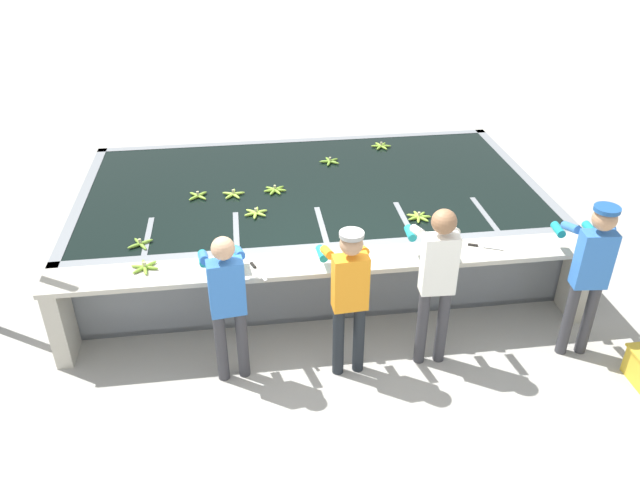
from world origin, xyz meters
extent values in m
plane|color=#A3A099|center=(0.00, 0.00, 0.00)|extent=(80.00, 80.00, 0.00)
cube|color=gray|center=(0.00, 1.98, 0.03)|extent=(5.56, 3.06, 0.06)
cube|color=gray|center=(0.00, 0.51, 0.46)|extent=(5.56, 0.12, 0.91)
cube|color=gray|center=(0.00, 3.45, 0.46)|extent=(5.56, 0.12, 0.91)
cube|color=gray|center=(-2.72, 1.98, 0.46)|extent=(0.12, 3.06, 0.91)
cube|color=gray|center=(2.72, 1.98, 0.46)|extent=(0.12, 3.06, 0.91)
cube|color=black|center=(0.00, 1.98, 0.48)|extent=(5.32, 2.82, 0.84)
cube|color=gray|center=(-1.85, 0.97, 0.46)|extent=(0.06, 0.80, 0.91)
cube|color=gray|center=(-0.93, 0.97, 0.46)|extent=(0.06, 0.80, 0.91)
cube|color=gray|center=(0.00, 0.97, 0.46)|extent=(0.06, 0.80, 0.91)
cube|color=gray|center=(0.93, 0.97, 0.46)|extent=(0.06, 0.80, 0.91)
cube|color=gray|center=(1.85, 0.97, 0.46)|extent=(0.06, 0.80, 0.91)
cube|color=#B7B2A3|center=(0.00, 0.23, 0.89)|extent=(5.56, 0.45, 0.05)
cube|color=#B7B2A3|center=(-2.68, 0.23, 0.43)|extent=(0.16, 0.41, 0.86)
cube|color=#B7B2A3|center=(2.68, 0.23, 0.43)|extent=(0.16, 0.41, 0.86)
cylinder|color=#38383D|center=(-1.13, -0.31, 0.39)|extent=(0.11, 0.11, 0.77)
cylinder|color=#38383D|center=(-0.93, -0.29, 0.39)|extent=(0.11, 0.11, 0.77)
cube|color=blue|center=(-1.03, -0.30, 1.04)|extent=(0.34, 0.21, 0.55)
sphere|color=tan|center=(-1.03, -0.30, 1.45)|extent=(0.21, 0.21, 0.21)
cylinder|color=blue|center=(-1.21, -0.07, 1.23)|extent=(0.12, 0.32, 0.18)
cylinder|color=teal|center=(-1.24, 0.18, 1.07)|extent=(0.11, 0.21, 0.08)
cylinder|color=blue|center=(-0.90, -0.03, 1.23)|extent=(0.12, 0.32, 0.18)
cylinder|color=teal|center=(-0.92, 0.22, 1.07)|extent=(0.11, 0.21, 0.08)
cylinder|color=#1E2328|center=(-0.02, -0.37, 0.38)|extent=(0.11, 0.11, 0.77)
cylinder|color=#1E2328|center=(0.18, -0.36, 0.38)|extent=(0.11, 0.11, 0.77)
cube|color=orange|center=(0.08, -0.37, 1.04)|extent=(0.33, 0.19, 0.55)
sphere|color=tan|center=(0.08, -0.37, 1.45)|extent=(0.21, 0.21, 0.21)
cylinder|color=#9E9E99|center=(0.08, -0.37, 1.54)|extent=(0.22, 0.22, 0.04)
cylinder|color=orange|center=(-0.10, -0.13, 1.23)|extent=(0.10, 0.31, 0.18)
cylinder|color=#1EA3AD|center=(-0.11, 0.12, 1.07)|extent=(0.10, 0.20, 0.08)
cylinder|color=orange|center=(0.22, -0.11, 1.23)|extent=(0.10, 0.31, 0.18)
cylinder|color=#1EA3AD|center=(0.21, 0.14, 1.07)|extent=(0.10, 0.20, 0.08)
cylinder|color=#38383D|center=(0.81, -0.32, 0.42)|extent=(0.11, 0.11, 0.84)
cylinder|color=#38383D|center=(1.01, -0.33, 0.42)|extent=(0.11, 0.11, 0.84)
cube|color=white|center=(0.91, -0.33, 1.14)|extent=(0.33, 0.18, 0.60)
sphere|color=#896042|center=(0.91, -0.33, 1.58)|extent=(0.23, 0.23, 0.23)
cylinder|color=white|center=(0.76, -0.07, 1.35)|extent=(0.09, 0.31, 0.18)
cylinder|color=#1EA3AD|center=(0.77, 0.18, 1.19)|extent=(0.09, 0.20, 0.08)
cylinder|color=white|center=(1.08, -0.08, 1.35)|extent=(0.09, 0.31, 0.18)
cylinder|color=#1EA3AD|center=(1.09, 0.17, 1.19)|extent=(0.09, 0.20, 0.08)
cylinder|color=#38383D|center=(2.28, -0.39, 0.41)|extent=(0.11, 0.11, 0.82)
cylinder|color=#38383D|center=(2.48, -0.41, 0.41)|extent=(0.11, 0.11, 0.82)
cube|color=blue|center=(2.38, -0.40, 1.11)|extent=(0.33, 0.20, 0.58)
sphere|color=tan|center=(2.38, -0.40, 1.54)|extent=(0.22, 0.22, 0.22)
cylinder|color=#1E5199|center=(2.38, -0.40, 1.64)|extent=(0.23, 0.23, 0.04)
cylinder|color=blue|center=(2.24, -0.13, 1.31)|extent=(0.11, 0.32, 0.18)
cylinder|color=teal|center=(2.26, 0.12, 1.15)|extent=(0.10, 0.21, 0.08)
cylinder|color=blue|center=(2.56, -0.16, 1.31)|extent=(0.11, 0.32, 0.18)
cylinder|color=teal|center=(2.58, 0.09, 1.15)|extent=(0.10, 0.21, 0.08)
ellipsoid|color=#75A333|center=(0.38, 2.58, 0.92)|extent=(0.15, 0.14, 0.04)
ellipsoid|color=#75A333|center=(0.39, 2.64, 0.92)|extent=(0.16, 0.12, 0.04)
ellipsoid|color=#75A333|center=(0.33, 2.67, 0.92)|extent=(0.08, 0.17, 0.04)
ellipsoid|color=#75A333|center=(0.28, 2.62, 0.92)|extent=(0.17, 0.05, 0.04)
ellipsoid|color=#75A333|center=(0.32, 2.56, 0.92)|extent=(0.10, 0.17, 0.04)
cylinder|color=tan|center=(0.34, 2.61, 0.96)|extent=(0.03, 0.03, 0.04)
ellipsoid|color=#9EC642|center=(-0.91, 1.76, 0.92)|extent=(0.12, 0.16, 0.04)
ellipsoid|color=#9EC642|center=(-0.89, 1.82, 0.92)|extent=(0.17, 0.07, 0.04)
ellipsoid|color=#9EC642|center=(-0.94, 1.86, 0.92)|extent=(0.05, 0.17, 0.04)
ellipsoid|color=#9EC642|center=(-0.99, 1.83, 0.92)|extent=(0.17, 0.10, 0.04)
ellipsoid|color=#9EC642|center=(-0.98, 1.76, 0.92)|extent=(0.14, 0.15, 0.04)
cylinder|color=tan|center=(-0.94, 1.81, 0.96)|extent=(0.03, 0.03, 0.04)
ellipsoid|color=#8CB738|center=(-1.32, 1.85, 0.92)|extent=(0.15, 0.14, 0.04)
ellipsoid|color=#8CB738|center=(-1.39, 1.86, 0.92)|extent=(0.14, 0.15, 0.04)
ellipsoid|color=#8CB738|center=(-1.40, 1.78, 0.92)|extent=(0.15, 0.14, 0.04)
ellipsoid|color=#8CB738|center=(-1.32, 1.78, 0.92)|extent=(0.14, 0.15, 0.04)
cylinder|color=tan|center=(-1.36, 1.82, 0.96)|extent=(0.03, 0.03, 0.04)
ellipsoid|color=#9EC642|center=(-0.65, 1.32, 0.92)|extent=(0.17, 0.09, 0.04)
ellipsoid|color=#9EC642|center=(-0.69, 1.35, 0.92)|extent=(0.07, 0.17, 0.04)
ellipsoid|color=#9EC642|center=(-0.74, 1.33, 0.92)|extent=(0.15, 0.14, 0.04)
ellipsoid|color=#9EC642|center=(-0.75, 1.28, 0.92)|extent=(0.17, 0.09, 0.04)
ellipsoid|color=#9EC642|center=(-0.71, 1.25, 0.92)|extent=(0.07, 0.17, 0.04)
ellipsoid|color=#9EC642|center=(-0.66, 1.26, 0.92)|extent=(0.15, 0.14, 0.04)
cylinder|color=tan|center=(-0.70, 1.30, 0.96)|extent=(0.03, 0.03, 0.04)
ellipsoid|color=#7FAD33|center=(-0.40, 1.89, 0.92)|extent=(0.16, 0.13, 0.04)
ellipsoid|color=#7FAD33|center=(-0.44, 1.91, 0.92)|extent=(0.04, 0.17, 0.04)
ellipsoid|color=#7FAD33|center=(-0.49, 1.89, 0.92)|extent=(0.15, 0.14, 0.04)
ellipsoid|color=#7FAD33|center=(-0.50, 1.85, 0.92)|extent=(0.17, 0.07, 0.04)
ellipsoid|color=#7FAD33|center=(-0.47, 1.81, 0.92)|extent=(0.11, 0.17, 0.04)
ellipsoid|color=#7FAD33|center=(-0.42, 1.81, 0.92)|extent=(0.10, 0.17, 0.04)
ellipsoid|color=#7FAD33|center=(-0.39, 1.84, 0.92)|extent=(0.17, 0.08, 0.04)
cylinder|color=tan|center=(-0.44, 1.86, 0.96)|extent=(0.03, 0.03, 0.04)
ellipsoid|color=#8CB738|center=(1.14, 0.96, 0.92)|extent=(0.17, 0.05, 0.04)
ellipsoid|color=#8CB738|center=(1.13, 1.00, 0.92)|extent=(0.14, 0.15, 0.04)
ellipsoid|color=#8CB738|center=(1.08, 1.02, 0.92)|extent=(0.06, 0.17, 0.04)
ellipsoid|color=#8CB738|center=(1.04, 0.99, 0.92)|extent=(0.16, 0.12, 0.04)
ellipsoid|color=#8CB738|center=(1.04, 0.94, 0.92)|extent=(0.17, 0.09, 0.04)
ellipsoid|color=#8CB738|center=(1.07, 0.91, 0.92)|extent=(0.09, 0.17, 0.04)
ellipsoid|color=#8CB738|center=(1.12, 0.92, 0.92)|extent=(0.12, 0.16, 0.04)
cylinder|color=tan|center=(1.09, 0.96, 0.96)|extent=(0.03, 0.03, 0.04)
ellipsoid|color=#75A333|center=(-1.96, 0.75, 0.92)|extent=(0.17, 0.12, 0.04)
ellipsoid|color=#75A333|center=(-1.88, 0.73, 0.92)|extent=(0.12, 0.17, 0.04)
ellipsoid|color=#75A333|center=(-1.86, 0.81, 0.92)|extent=(0.17, 0.12, 0.04)
ellipsoid|color=#75A333|center=(-1.94, 0.83, 0.92)|extent=(0.12, 0.17, 0.04)
cylinder|color=tan|center=(-1.91, 0.78, 0.96)|extent=(0.03, 0.03, 0.04)
ellipsoid|color=#8CB738|center=(1.10, 3.10, 0.92)|extent=(0.10, 0.17, 0.04)
ellipsoid|color=#8CB738|center=(1.07, 3.05, 0.92)|extent=(0.17, 0.06, 0.04)
ellipsoid|color=#8CB738|center=(1.09, 3.00, 0.92)|extent=(0.13, 0.16, 0.04)
ellipsoid|color=#8CB738|center=(1.15, 2.99, 0.92)|extent=(0.10, 0.17, 0.04)
ellipsoid|color=#8CB738|center=(1.18, 3.04, 0.92)|extent=(0.17, 0.06, 0.04)
ellipsoid|color=#8CB738|center=(1.16, 3.09, 0.92)|extent=(0.13, 0.16, 0.04)
cylinder|color=tan|center=(1.13, 3.04, 0.96)|extent=(0.03, 0.03, 0.04)
ellipsoid|color=#7FAD33|center=(-1.86, 0.28, 0.93)|extent=(0.15, 0.14, 0.04)
ellipsoid|color=#7FAD33|center=(-1.80, 0.27, 0.93)|extent=(0.07, 0.17, 0.04)
ellipsoid|color=#7FAD33|center=(-1.76, 0.30, 0.93)|extent=(0.17, 0.09, 0.04)
ellipsoid|color=#7FAD33|center=(-1.78, 0.36, 0.93)|extent=(0.15, 0.14, 0.04)
ellipsoid|color=#7FAD33|center=(-1.83, 0.37, 0.93)|extent=(0.07, 0.17, 0.04)
ellipsoid|color=#7FAD33|center=(-1.87, 0.34, 0.93)|extent=(0.17, 0.09, 0.04)
cylinder|color=tan|center=(-1.82, 0.32, 0.96)|extent=(0.03, 0.03, 0.04)
cube|color=silver|center=(1.66, 0.23, 0.92)|extent=(0.20, 0.11, 0.00)
cube|color=black|center=(1.48, 0.31, 0.92)|extent=(0.10, 0.06, 0.02)
cube|color=silver|center=(-0.70, 0.04, 0.92)|extent=(0.10, 0.20, 0.00)
cube|color=black|center=(-0.77, 0.23, 0.92)|extent=(0.06, 0.10, 0.02)
camera|label=1|loc=(-0.81, -4.91, 4.22)|focal=35.00mm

